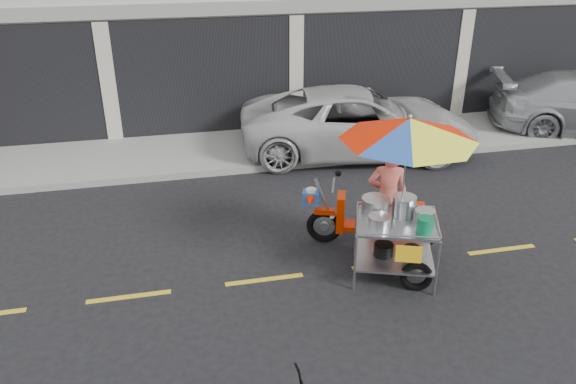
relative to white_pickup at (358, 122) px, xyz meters
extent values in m
plane|color=black|center=(-1.06, -4.70, -0.75)|extent=(90.00, 90.00, 0.00)
cube|color=gray|center=(-1.06, 0.80, -0.67)|extent=(45.00, 3.00, 0.15)
cube|color=black|center=(-1.06, 1.77, 0.70)|extent=(35.28, 0.06, 2.90)
cube|color=gray|center=(-1.06, 1.75, 2.35)|extent=(36.00, 0.12, 0.30)
cube|color=gold|center=(-1.06, -4.70, -0.75)|extent=(42.00, 0.10, 0.01)
imported|color=silver|center=(0.00, 0.00, 0.00)|extent=(5.72, 3.30, 1.50)
torus|color=black|center=(-1.87, -3.80, -0.45)|extent=(0.61, 0.31, 0.60)
torus|color=black|center=(-0.38, -4.33, -0.45)|extent=(0.61, 0.31, 0.60)
cylinder|color=#9EA0A5|center=(-1.87, -3.80, -0.45)|extent=(0.16, 0.11, 0.15)
cylinder|color=#9EA0A5|center=(-0.38, -4.33, -0.45)|extent=(0.16, 0.11, 0.15)
cube|color=red|center=(-1.87, -3.80, -0.17)|extent=(0.36, 0.23, 0.08)
cylinder|color=#9EA0A5|center=(-1.87, -3.80, -0.01)|extent=(0.38, 0.18, 0.85)
cube|color=red|center=(-1.62, -3.89, -0.17)|extent=(0.24, 0.38, 0.64)
cube|color=red|center=(-1.18, -4.05, -0.41)|extent=(0.90, 0.56, 0.08)
cube|color=red|center=(-0.73, -4.21, -0.17)|extent=(0.84, 0.53, 0.42)
cube|color=black|center=(-0.83, -4.17, 0.08)|extent=(0.73, 0.47, 0.11)
cylinder|color=#9EA0A5|center=(-1.75, -3.84, 0.31)|extent=(0.23, 0.56, 0.04)
sphere|color=black|center=(-1.62, -3.67, 0.44)|extent=(0.11, 0.11, 0.11)
cylinder|color=white|center=(-1.75, -3.84, -0.24)|extent=(0.16, 0.16, 0.05)
cube|color=#2A529F|center=(-2.09, -3.72, 0.08)|extent=(0.34, 0.31, 0.21)
cylinder|color=white|center=(-2.09, -3.72, 0.20)|extent=(0.22, 0.22, 0.05)
cone|color=red|center=(-2.15, -3.89, 0.10)|extent=(0.26, 0.28, 0.19)
torus|color=black|center=(-0.93, -5.43, -0.52)|extent=(0.49, 0.26, 0.49)
cylinder|color=#9EA0A5|center=(-1.82, -5.22, -0.30)|extent=(0.05, 0.05, 0.90)
cylinder|color=#9EA0A5|center=(-1.50, -4.33, -0.30)|extent=(0.05, 0.05, 0.90)
cylinder|color=#9EA0A5|center=(-0.72, -5.61, -0.30)|extent=(0.05, 0.05, 0.90)
cylinder|color=#9EA0A5|center=(-0.40, -4.72, -0.30)|extent=(0.05, 0.05, 0.90)
cube|color=#9EA0A5|center=(-1.11, -4.97, -0.43)|extent=(1.42, 1.29, 0.03)
cube|color=#9EA0A5|center=(-1.11, -4.97, 0.15)|extent=(1.42, 1.29, 0.04)
cylinder|color=#9EA0A5|center=(-1.27, -5.42, 0.21)|extent=(1.11, 0.41, 0.03)
cylinder|color=#9EA0A5|center=(-0.95, -4.52, 0.21)|extent=(1.11, 0.41, 0.03)
cylinder|color=#9EA0A5|center=(-1.66, -4.78, 0.21)|extent=(0.34, 0.91, 0.03)
cylinder|color=#9EA0A5|center=(-0.56, -5.17, 0.21)|extent=(0.34, 0.91, 0.03)
cylinder|color=#9EA0A5|center=(-0.95, -4.52, -0.43)|extent=(0.31, 0.76, 0.04)
cylinder|color=#9EA0A5|center=(-0.95, -4.52, 0.10)|extent=(0.31, 0.76, 0.04)
cube|color=yellow|center=(-1.13, -5.50, -0.06)|extent=(0.36, 0.14, 0.26)
cylinder|color=#B7B7BC|center=(-1.34, -4.67, 0.29)|extent=(0.54, 0.54, 0.25)
cylinder|color=#B7B7BC|center=(-0.93, -4.79, 0.31)|extent=(0.45, 0.45, 0.29)
cylinder|color=#B7B7BC|center=(-0.71, -5.06, 0.25)|extent=(0.37, 0.37, 0.17)
cylinder|color=#B7B7BC|center=(-1.42, -5.06, 0.25)|extent=(0.41, 0.41, 0.16)
cylinder|color=#0E794A|center=(-0.85, -5.34, 0.29)|extent=(0.30, 0.30, 0.23)
cylinder|color=black|center=(-1.26, -4.92, -0.32)|extent=(0.38, 0.38, 0.19)
cylinder|color=black|center=(-0.86, -5.06, -0.33)|extent=(0.32, 0.32, 0.17)
cylinder|color=#9EA0A5|center=(-1.02, -4.89, 0.94)|extent=(0.03, 0.03, 1.59)
sphere|color=#9EA0A5|center=(-1.02, -4.89, 1.76)|extent=(0.06, 0.06, 0.06)
imported|color=#EF6D5C|center=(-0.93, -4.14, 0.15)|extent=(0.76, 0.62, 1.79)
camera|label=1|loc=(-4.24, -11.70, 4.17)|focal=35.00mm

